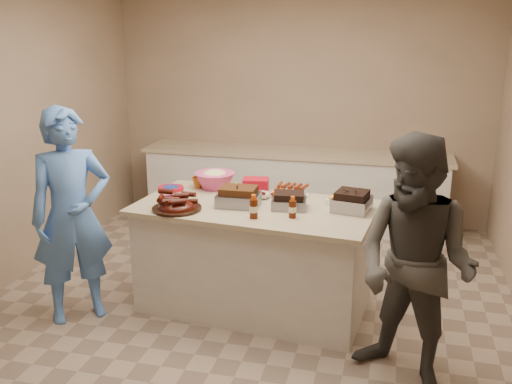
% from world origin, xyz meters
% --- Properties ---
extents(room, '(4.50, 5.00, 2.70)m').
position_xyz_m(room, '(0.00, 0.00, 0.00)').
color(room, '#9B8267').
rests_on(room, ground).
extents(back_counter, '(3.60, 0.64, 0.90)m').
position_xyz_m(back_counter, '(0.00, 2.20, 0.45)').
color(back_counter, silver).
rests_on(back_counter, ground).
extents(island, '(2.01, 1.20, 0.91)m').
position_xyz_m(island, '(0.06, 0.03, 0.00)').
color(island, silver).
rests_on(island, ground).
extents(rib_platter, '(0.53, 0.53, 0.16)m').
position_xyz_m(rib_platter, '(-0.51, -0.22, 0.91)').
color(rib_platter, '#410E06').
rests_on(rib_platter, island).
extents(pulled_pork_tray, '(0.35, 0.27, 0.10)m').
position_xyz_m(pulled_pork_tray, '(-0.06, -0.00, 0.91)').
color(pulled_pork_tray, '#47230F').
rests_on(pulled_pork_tray, island).
extents(brisket_tray, '(0.29, 0.25, 0.08)m').
position_xyz_m(brisket_tray, '(0.35, 0.03, 0.91)').
color(brisket_tray, black).
rests_on(brisket_tray, island).
extents(roasting_pan, '(0.32, 0.32, 0.11)m').
position_xyz_m(roasting_pan, '(0.84, 0.09, 0.91)').
color(roasting_pan, gray).
rests_on(roasting_pan, island).
extents(coleslaw_bowl, '(0.40, 0.40, 0.25)m').
position_xyz_m(coleslaw_bowl, '(-0.41, 0.44, 0.91)').
color(coleslaw_bowl, '#C73D79').
rests_on(coleslaw_bowl, island).
extents(sausage_plate, '(0.37, 0.37, 0.06)m').
position_xyz_m(sausage_plate, '(0.29, 0.38, 0.91)').
color(sausage_plate, silver).
rests_on(sausage_plate, island).
extents(mac_cheese_dish, '(0.33, 0.27, 0.08)m').
position_xyz_m(mac_cheese_dish, '(0.79, 0.22, 0.91)').
color(mac_cheese_dish, '#F4A515').
rests_on(mac_cheese_dish, island).
extents(bbq_bottle_a, '(0.07, 0.07, 0.19)m').
position_xyz_m(bbq_bottle_a, '(0.14, -0.27, 0.91)').
color(bbq_bottle_a, '#401405').
rests_on(bbq_bottle_a, island).
extents(bbq_bottle_b, '(0.06, 0.06, 0.17)m').
position_xyz_m(bbq_bottle_b, '(0.42, -0.19, 0.91)').
color(bbq_bottle_b, '#401405').
rests_on(bbq_bottle_b, island).
extents(mustard_bottle, '(0.05, 0.05, 0.13)m').
position_xyz_m(mustard_bottle, '(-0.16, 0.29, 0.91)').
color(mustard_bottle, gold).
rests_on(mustard_bottle, island).
extents(sauce_bowl, '(0.16, 0.06, 0.15)m').
position_xyz_m(sauce_bowl, '(0.07, 0.24, 0.91)').
color(sauce_bowl, silver).
rests_on(sauce_bowl, island).
extents(plate_stack_large, '(0.25, 0.25, 0.03)m').
position_xyz_m(plate_stack_large, '(-0.77, 0.30, 0.91)').
color(plate_stack_large, maroon).
rests_on(plate_stack_large, island).
extents(plate_stack_small, '(0.18, 0.18, 0.02)m').
position_xyz_m(plate_stack_small, '(-0.68, 0.01, 0.91)').
color(plate_stack_small, maroon).
rests_on(plate_stack_small, island).
extents(plastic_cup, '(0.12, 0.11, 0.11)m').
position_xyz_m(plastic_cup, '(-0.56, 0.42, 0.91)').
color(plastic_cup, '#A85412').
rests_on(plastic_cup, island).
extents(basket_stack, '(0.25, 0.20, 0.11)m').
position_xyz_m(basket_stack, '(-0.03, 0.45, 0.91)').
color(basket_stack, maroon).
rests_on(basket_stack, island).
extents(guest_blue, '(1.62, 1.73, 0.42)m').
position_xyz_m(guest_blue, '(-1.30, -0.47, 0.00)').
color(guest_blue, '#4D80D1').
rests_on(guest_blue, ground).
extents(guest_gray, '(1.57, 1.88, 0.64)m').
position_xyz_m(guest_gray, '(1.32, -0.76, 0.00)').
color(guest_gray, '#46443E').
rests_on(guest_gray, ground).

